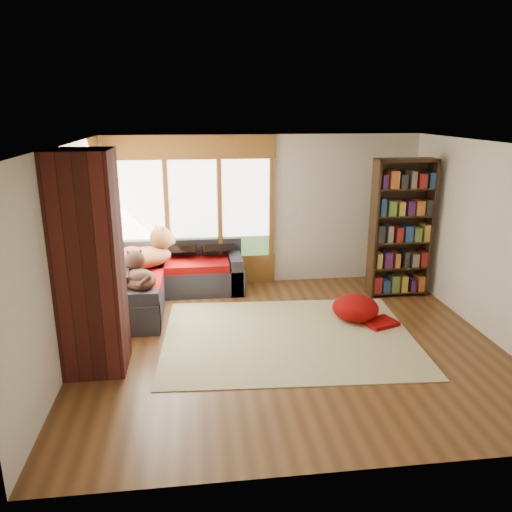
{
  "coord_description": "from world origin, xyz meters",
  "views": [
    {
      "loc": [
        -1.18,
        -5.98,
        3.02
      ],
      "look_at": [
        -0.32,
        0.93,
        0.95
      ],
      "focal_mm": 35.0,
      "sensor_mm": 36.0,
      "label": 1
    }
  ],
  "objects_px": {
    "bookshelf": "(401,229)",
    "pouf": "(355,307)",
    "brick_chimney": "(89,265)",
    "area_rug": "(288,336)",
    "dog_brindle": "(138,274)",
    "sectional_sofa": "(149,285)",
    "dog_tan": "(148,251)"
  },
  "relations": [
    {
      "from": "bookshelf",
      "to": "pouf",
      "type": "distance_m",
      "value": 1.66
    },
    {
      "from": "brick_chimney",
      "to": "pouf",
      "type": "height_order",
      "value": "brick_chimney"
    },
    {
      "from": "area_rug",
      "to": "dog_brindle",
      "type": "height_order",
      "value": "dog_brindle"
    },
    {
      "from": "bookshelf",
      "to": "pouf",
      "type": "height_order",
      "value": "bookshelf"
    },
    {
      "from": "area_rug",
      "to": "bookshelf",
      "type": "xyz_separation_m",
      "value": [
        2.1,
        1.39,
        1.13
      ]
    },
    {
      "from": "area_rug",
      "to": "pouf",
      "type": "xyz_separation_m",
      "value": [
        1.09,
        0.46,
        0.19
      ]
    },
    {
      "from": "sectional_sofa",
      "to": "dog_brindle",
      "type": "bearing_deg",
      "value": -94.88
    },
    {
      "from": "bookshelf",
      "to": "dog_tan",
      "type": "bearing_deg",
      "value": 175.5
    },
    {
      "from": "area_rug",
      "to": "dog_tan",
      "type": "bearing_deg",
      "value": 139.25
    },
    {
      "from": "sectional_sofa",
      "to": "bookshelf",
      "type": "relative_size",
      "value": 0.97
    },
    {
      "from": "bookshelf",
      "to": "pouf",
      "type": "xyz_separation_m",
      "value": [
        -1.01,
        -0.93,
        -0.94
      ]
    },
    {
      "from": "brick_chimney",
      "to": "bookshelf",
      "type": "distance_m",
      "value": 4.93
    },
    {
      "from": "area_rug",
      "to": "dog_brindle",
      "type": "distance_m",
      "value": 2.32
    },
    {
      "from": "bookshelf",
      "to": "pouf",
      "type": "relative_size",
      "value": 3.34
    },
    {
      "from": "bookshelf",
      "to": "dog_tan",
      "type": "distance_m",
      "value": 4.11
    },
    {
      "from": "pouf",
      "to": "dog_tan",
      "type": "distance_m",
      "value": 3.38
    },
    {
      "from": "sectional_sofa",
      "to": "pouf",
      "type": "distance_m",
      "value": 3.27
    },
    {
      "from": "sectional_sofa",
      "to": "bookshelf",
      "type": "bearing_deg",
      "value": -1.95
    },
    {
      "from": "pouf",
      "to": "dog_brindle",
      "type": "bearing_deg",
      "value": 174.55
    },
    {
      "from": "dog_brindle",
      "to": "sectional_sofa",
      "type": "bearing_deg",
      "value": -20.45
    },
    {
      "from": "dog_brindle",
      "to": "area_rug",
      "type": "bearing_deg",
      "value": -125.87
    },
    {
      "from": "area_rug",
      "to": "dog_tan",
      "type": "relative_size",
      "value": 3.02
    },
    {
      "from": "pouf",
      "to": "area_rug",
      "type": "bearing_deg",
      "value": -157.12
    },
    {
      "from": "dog_tan",
      "to": "dog_brindle",
      "type": "distance_m",
      "value": 0.96
    },
    {
      "from": "bookshelf",
      "to": "area_rug",
      "type": "bearing_deg",
      "value": -146.51
    },
    {
      "from": "area_rug",
      "to": "dog_tan",
      "type": "xyz_separation_m",
      "value": [
        -1.99,
        1.71,
        0.81
      ]
    },
    {
      "from": "sectional_sofa",
      "to": "dog_tan",
      "type": "xyz_separation_m",
      "value": [
        0.0,
        0.18,
        0.51
      ]
    },
    {
      "from": "sectional_sofa",
      "to": "brick_chimney",
      "type": "bearing_deg",
      "value": -102.27
    },
    {
      "from": "bookshelf",
      "to": "dog_brindle",
      "type": "bearing_deg",
      "value": -171.4
    },
    {
      "from": "pouf",
      "to": "dog_tan",
      "type": "height_order",
      "value": "dog_tan"
    },
    {
      "from": "dog_tan",
      "to": "dog_brindle",
      "type": "bearing_deg",
      "value": -126.78
    },
    {
      "from": "area_rug",
      "to": "bookshelf",
      "type": "distance_m",
      "value": 2.76
    }
  ]
}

